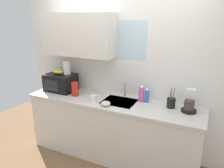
% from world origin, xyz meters
% --- Properties ---
extents(kitchen_wall_assembly, '(3.30, 0.42, 2.50)m').
position_xyz_m(kitchen_wall_assembly, '(-0.13, 0.30, 1.37)').
color(kitchen_wall_assembly, white).
rests_on(kitchen_wall_assembly, ground).
extents(counter_unit, '(2.53, 0.63, 0.90)m').
position_xyz_m(counter_unit, '(0.00, 0.00, 0.46)').
color(counter_unit, silver).
rests_on(counter_unit, ground).
extents(sink_faucet, '(0.03, 0.03, 0.21)m').
position_xyz_m(sink_faucet, '(0.10, 0.24, 1.01)').
color(sink_faucet, '#B2B5BA').
rests_on(sink_faucet, counter_unit).
extents(microwave, '(0.46, 0.35, 0.27)m').
position_xyz_m(microwave, '(-0.93, 0.05, 1.04)').
color(microwave, black).
rests_on(microwave, counter_unit).
extents(banana_bunch, '(0.20, 0.11, 0.07)m').
position_xyz_m(banana_bunch, '(-0.98, 0.05, 1.20)').
color(banana_bunch, gold).
rests_on(banana_bunch, microwave).
extents(paper_towel_roll, '(0.11, 0.11, 0.22)m').
position_xyz_m(paper_towel_roll, '(-0.83, 0.10, 1.28)').
color(paper_towel_roll, white).
rests_on(paper_towel_roll, microwave).
extents(coffee_maker, '(0.19, 0.21, 0.28)m').
position_xyz_m(coffee_maker, '(1.03, 0.11, 1.00)').
color(coffee_maker, black).
rests_on(coffee_maker, counter_unit).
extents(dish_soap_bottle_pink, '(0.07, 0.07, 0.25)m').
position_xyz_m(dish_soap_bottle_pink, '(0.38, 0.15, 1.02)').
color(dish_soap_bottle_pink, '#E55999').
rests_on(dish_soap_bottle_pink, counter_unit).
extents(dish_soap_bottle_blue, '(0.07, 0.07, 0.21)m').
position_xyz_m(dish_soap_bottle_blue, '(0.46, 0.17, 1.00)').
color(dish_soap_bottle_blue, blue).
rests_on(dish_soap_bottle_blue, counter_unit).
extents(cereal_canister, '(0.10, 0.10, 0.21)m').
position_xyz_m(cereal_canister, '(-0.59, -0.05, 1.00)').
color(cereal_canister, red).
rests_on(cereal_canister, counter_unit).
extents(mug_white, '(0.08, 0.08, 0.09)m').
position_xyz_m(mug_white, '(-0.22, -0.14, 0.95)').
color(mug_white, white).
rests_on(mug_white, counter_unit).
extents(utensil_crock, '(0.11, 0.11, 0.27)m').
position_xyz_m(utensil_crock, '(0.80, 0.12, 0.97)').
color(utensil_crock, black).
rests_on(utensil_crock, counter_unit).
extents(small_bowl, '(0.13, 0.13, 0.06)m').
position_xyz_m(small_bowl, '(0.00, -0.20, 0.93)').
color(small_bowl, beige).
rests_on(small_bowl, counter_unit).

